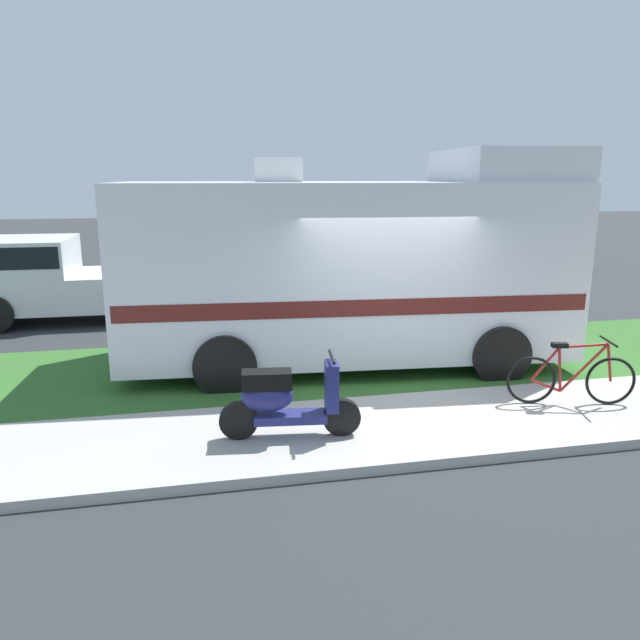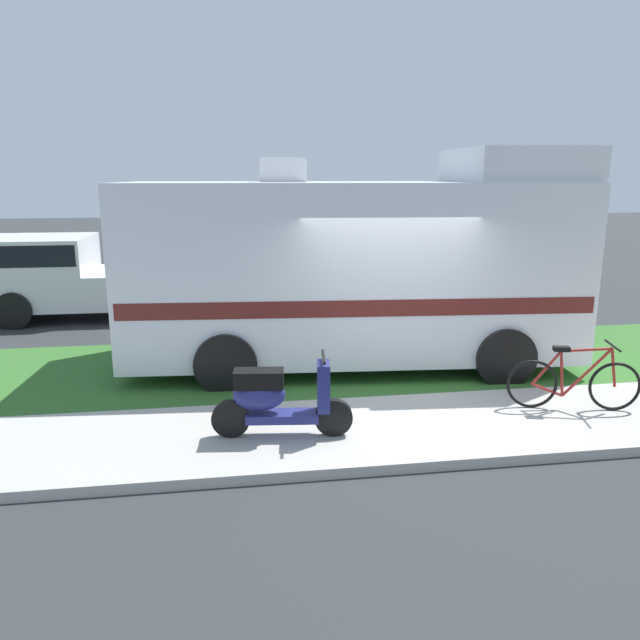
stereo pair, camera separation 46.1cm
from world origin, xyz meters
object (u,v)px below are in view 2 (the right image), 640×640
at_px(motorhome_rv, 357,266).
at_px(pickup_truck_near, 77,274).
at_px(scooter, 277,399).
at_px(bicycle, 573,382).

height_order(motorhome_rv, pickup_truck_near, motorhome_rv).
bearing_deg(pickup_truck_near, scooter, -62.68).
bearing_deg(motorhome_rv, pickup_truck_near, 140.25).
bearing_deg(pickup_truck_near, motorhome_rv, -39.75).
height_order(scooter, bicycle, scooter).
bearing_deg(scooter, motorhome_rv, 62.11).
relative_size(scooter, pickup_truck_near, 0.31).
bearing_deg(motorhome_rv, bicycle, -49.23).
xyz_separation_m(bicycle, pickup_truck_near, (-7.62, 7.08, 0.46)).
distance_m(motorhome_rv, scooter, 3.46).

